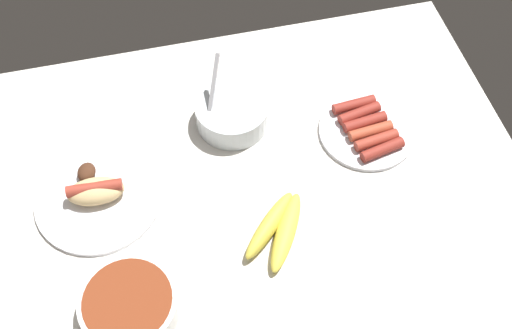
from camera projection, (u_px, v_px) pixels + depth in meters
ground_plane at (239, 200)px, 124.51cm from camera, size 120.00×90.00×3.00cm
bowl_coleslaw at (232, 113)px, 131.11cm from camera, size 15.76×15.76×15.38cm
plate_hotdog_assembled at (97, 195)px, 121.70cm from camera, size 25.34×25.34×5.61cm
banana_bunch at (278, 228)px, 117.24cm from camera, size 15.78×17.65×3.98cm
plate_sausages at (367, 129)px, 131.17cm from camera, size 20.61×20.61×3.35cm
bowl_chili at (129, 305)px, 107.66cm from camera, size 17.47×17.47×5.27cm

